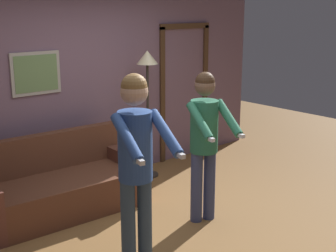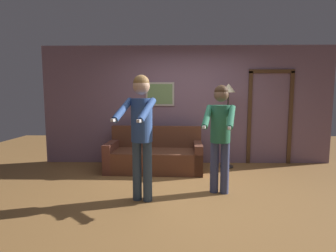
{
  "view_description": "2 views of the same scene",
  "coord_description": "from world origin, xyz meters",
  "px_view_note": "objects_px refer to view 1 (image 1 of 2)",
  "views": [
    {
      "loc": [
        -3.05,
        -3.37,
        2.32
      ],
      "look_at": [
        -0.2,
        -0.08,
        1.21
      ],
      "focal_mm": 50.0,
      "sensor_mm": 36.0,
      "label": 1
    },
    {
      "loc": [
        -0.32,
        -3.93,
        1.49
      ],
      "look_at": [
        -0.39,
        0.0,
        1.05
      ],
      "focal_mm": 28.0,
      "sensor_mm": 36.0,
      "label": 2
    }
  ],
  "objects_px": {
    "couch": "(60,188)",
    "torchiere_lamp": "(147,76)",
    "person_standing_right": "(205,134)",
    "person_standing_left": "(136,154)"
  },
  "relations": [
    {
      "from": "torchiere_lamp",
      "to": "person_standing_right",
      "type": "distance_m",
      "value": 1.63
    },
    {
      "from": "person_standing_right",
      "to": "couch",
      "type": "bearing_deg",
      "value": 130.61
    },
    {
      "from": "person_standing_left",
      "to": "person_standing_right",
      "type": "relative_size",
      "value": 1.08
    },
    {
      "from": "person_standing_right",
      "to": "person_standing_left",
      "type": "bearing_deg",
      "value": -164.48
    },
    {
      "from": "torchiere_lamp",
      "to": "couch",
      "type": "bearing_deg",
      "value": -170.6
    },
    {
      "from": "couch",
      "to": "torchiere_lamp",
      "type": "distance_m",
      "value": 1.91
    },
    {
      "from": "person_standing_left",
      "to": "person_standing_right",
      "type": "xyz_separation_m",
      "value": [
        1.16,
        0.32,
        -0.1
      ]
    },
    {
      "from": "torchiere_lamp",
      "to": "person_standing_left",
      "type": "bearing_deg",
      "value": -130.79
    },
    {
      "from": "person_standing_left",
      "to": "person_standing_right",
      "type": "bearing_deg",
      "value": 15.52
    },
    {
      "from": "torchiere_lamp",
      "to": "person_standing_right",
      "type": "relative_size",
      "value": 1.06
    }
  ]
}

